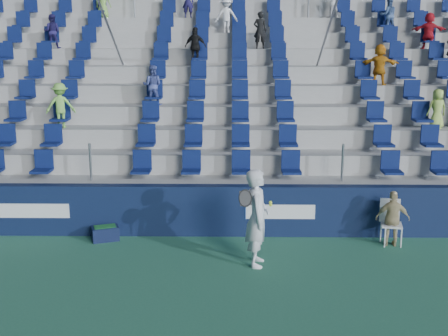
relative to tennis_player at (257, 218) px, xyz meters
name	(u,v)px	position (x,y,z in m)	size (l,w,h in m)	color
ground	(211,294)	(-0.89, -1.37, -1.01)	(70.00, 70.00, 0.00)	#317354
sponsor_wall	(216,210)	(-0.89, 1.78, -0.41)	(24.00, 0.32, 1.20)	#101C3D
grandstand	(220,116)	(-0.89, 6.87, 1.13)	(24.00, 8.17, 6.63)	#A5A5A0
tennis_player	(257,218)	(0.00, 0.00, 0.00)	(0.69, 0.77, 2.01)	silver
line_judge_chair	(391,219)	(3.06, 1.28, -0.43)	(0.52, 0.54, 1.01)	white
line_judge	(393,219)	(3.06, 1.13, -0.38)	(0.74, 0.31, 1.26)	tan
ball_bin	(105,233)	(-3.42, 1.38, -0.82)	(0.69, 0.56, 0.33)	#0E1634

